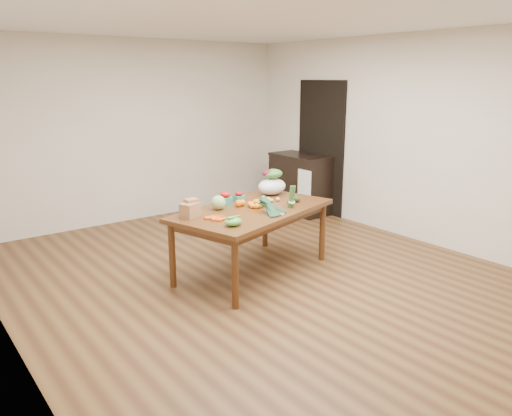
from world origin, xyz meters
TOP-DOWN VIEW (x-y plane):
  - floor at (0.00, 0.00)m, footprint 6.00×6.00m
  - ceiling at (0.00, 0.00)m, footprint 5.00×6.00m
  - room_walls at (0.00, 0.00)m, footprint 5.02×6.02m
  - dining_table at (0.02, 0.14)m, footprint 2.01×1.46m
  - doorway_dark at (2.48, 1.60)m, footprint 0.02×1.00m
  - cabinet at (2.22, 1.79)m, footprint 0.52×1.02m
  - dish_towel at (1.96, 1.40)m, footprint 0.02×0.28m
  - paper_bag at (-0.70, 0.23)m, footprint 0.31×0.28m
  - cabbage at (-0.31, 0.31)m, footprint 0.16×0.16m
  - strawberry_basket_a at (-0.11, 0.47)m, footprint 0.15×0.15m
  - strawberry_basket_b at (0.09, 0.50)m, footprint 0.12×0.12m
  - orange_a at (-0.07, 0.28)m, footprint 0.08×0.08m
  - orange_b at (-0.01, 0.29)m, footprint 0.07×0.07m
  - orange_c at (0.14, 0.19)m, footprint 0.07×0.07m
  - mandarin_cluster at (0.08, 0.15)m, footprint 0.22×0.22m
  - carrots at (-0.51, 0.02)m, footprint 0.27×0.27m
  - snap_pea_bag at (-0.53, -0.29)m, footprint 0.18×0.14m
  - kale_bunch at (0.05, -0.20)m, footprint 0.42×0.47m
  - asparagus_bundle at (0.37, -0.11)m, footprint 0.11×0.13m
  - potato_a at (0.33, 0.27)m, footprint 0.05×0.04m
  - potato_b at (0.35, 0.22)m, footprint 0.05×0.05m
  - potato_c at (0.37, 0.30)m, footprint 0.05×0.04m
  - potato_d at (0.35, 0.37)m, footprint 0.06×0.05m
  - potato_e at (0.45, 0.22)m, footprint 0.06×0.05m
  - avocado_a at (0.44, -0.02)m, footprint 0.08×0.10m
  - avocado_b at (0.58, 0.05)m, footprint 0.10×0.12m
  - salad_bag at (0.60, 0.52)m, footprint 0.43×0.37m

SIDE VIEW (x-z plane):
  - floor at x=0.00m, z-range 0.00..0.00m
  - dining_table at x=0.02m, z-range 0.00..0.75m
  - cabinet at x=2.22m, z-range 0.00..0.94m
  - dish_towel at x=1.96m, z-range 0.33..0.78m
  - carrots at x=-0.51m, z-range 0.75..0.78m
  - potato_a at x=0.33m, z-range 0.75..0.79m
  - potato_c at x=0.37m, z-range 0.75..0.79m
  - potato_b at x=0.35m, z-range 0.75..0.79m
  - potato_e at x=0.45m, z-range 0.75..0.80m
  - potato_d at x=0.35m, z-range 0.75..0.80m
  - avocado_a at x=0.44m, z-range 0.75..0.81m
  - orange_b at x=-0.01m, z-range 0.75..0.82m
  - orange_c at x=0.14m, z-range 0.75..0.82m
  - avocado_b at x=0.58m, z-range 0.75..0.82m
  - orange_a at x=-0.07m, z-range 0.75..0.83m
  - snap_pea_bag at x=-0.53m, z-range 0.75..0.83m
  - strawberry_basket_b at x=0.09m, z-range 0.75..0.84m
  - mandarin_cluster at x=0.08m, z-range 0.75..0.84m
  - strawberry_basket_a at x=-0.11m, z-range 0.75..0.86m
  - cabbage at x=-0.31m, z-range 0.75..0.91m
  - kale_bunch at x=0.05m, z-range 0.75..0.91m
  - paper_bag at x=-0.70m, z-range 0.75..0.93m
  - asparagus_bundle at x=0.37m, z-range 0.75..1.00m
  - salad_bag at x=0.60m, z-range 0.75..1.03m
  - doorway_dark at x=2.48m, z-range 0.00..2.10m
  - room_walls at x=0.00m, z-range 0.00..2.70m
  - ceiling at x=0.00m, z-range 2.69..2.71m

